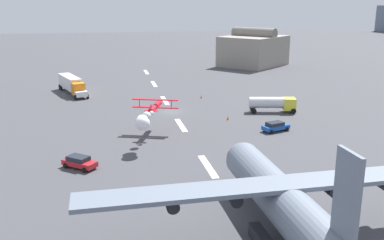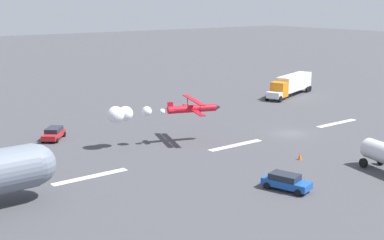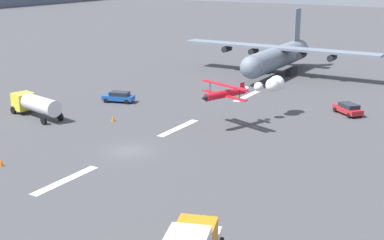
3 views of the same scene
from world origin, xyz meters
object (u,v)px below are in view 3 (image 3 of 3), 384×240
traffic_cone_near (1,162)px  traffic_cone_far (113,118)px  cargo_transport_plane (275,57)px  fuel_tanker_truck (36,104)px  stunt_biplane_red (259,87)px  airport_staff_sedan (119,97)px  followme_car_yellow (348,109)px

traffic_cone_near → traffic_cone_far: same height
cargo_transport_plane → traffic_cone_near: cargo_transport_plane is taller
fuel_tanker_truck → traffic_cone_far: 10.45m
stunt_biplane_red → fuel_tanker_truck: stunt_biplane_red is taller
stunt_biplane_red → traffic_cone_near: (-28.62, 14.43, -3.76)m
traffic_cone_far → cargo_transport_plane: bearing=-9.3°
cargo_transport_plane → traffic_cone_near: 56.05m
stunt_biplane_red → fuel_tanker_truck: bearing=119.6°
fuel_tanker_truck → cargo_transport_plane: bearing=-21.0°
airport_staff_sedan → traffic_cone_near: airport_staff_sedan is taller
stunt_biplane_red → traffic_cone_far: (-10.48, 15.12, -3.76)m
traffic_cone_near → fuel_tanker_truck: bearing=35.6°
stunt_biplane_red → airport_staff_sedan: stunt_biplane_red is taller
traffic_cone_far → traffic_cone_near: bearing=-177.8°
stunt_biplane_red → airport_staff_sedan: 21.05m
stunt_biplane_red → cargo_transport_plane: bearing=18.4°
stunt_biplane_red → traffic_cone_near: size_ratio=18.35×
airport_staff_sedan → followme_car_yellow: bearing=-71.3°
fuel_tanker_truck → traffic_cone_far: fuel_tanker_truck is taller
traffic_cone_far → airport_staff_sedan: bearing=34.2°
cargo_transport_plane → airport_staff_sedan: bearing=158.3°
stunt_biplane_red → traffic_cone_near: stunt_biplane_red is taller
traffic_cone_near → traffic_cone_far: bearing=2.2°
traffic_cone_near → stunt_biplane_red: bearing=-26.8°
airport_staff_sedan → traffic_cone_near: size_ratio=6.36×
followme_car_yellow → traffic_cone_near: 43.55m
followme_car_yellow → airport_staff_sedan: 31.70m
fuel_tanker_truck → stunt_biplane_red: bearing=-60.4°
airport_staff_sedan → cargo_transport_plane: bearing=-21.7°
followme_car_yellow → traffic_cone_near: (-36.48, 23.79, -0.44)m
followme_car_yellow → cargo_transport_plane: bearing=43.7°
stunt_biplane_red → traffic_cone_far: size_ratio=18.35×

